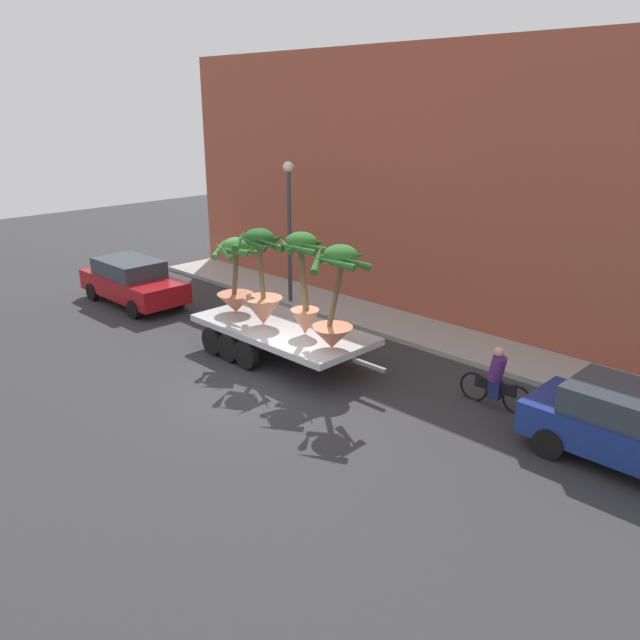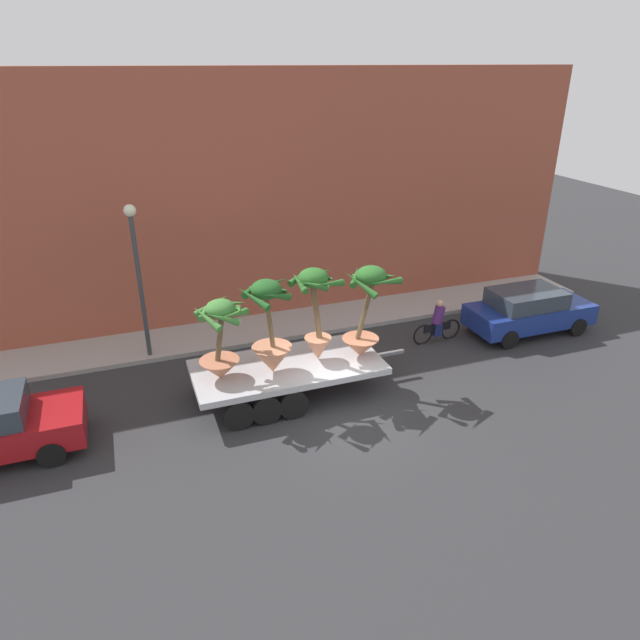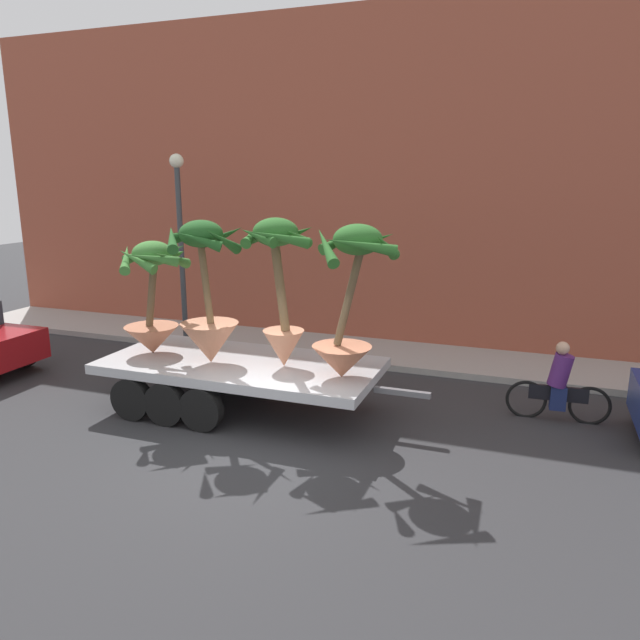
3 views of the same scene
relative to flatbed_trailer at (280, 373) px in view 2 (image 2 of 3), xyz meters
name	(u,v)px [view 2 (image 2 of 3)]	position (x,y,z in m)	size (l,w,h in m)	color
ground_plane	(349,419)	(1.40, -1.74, -0.76)	(60.00, 60.00, 0.00)	#2D2D30
sidewalk	(283,325)	(1.40, 4.36, -0.68)	(24.00, 2.20, 0.15)	#A39E99
building_facade	(266,198)	(1.40, 6.06, 3.52)	(24.00, 1.20, 8.55)	#9E4C38
flatbed_trailer	(280,373)	(0.00, 0.00, 0.00)	(6.28, 2.51, 0.98)	#B7BABF
potted_palm_rear	(316,309)	(1.08, -0.01, 1.79)	(1.46, 1.55, 2.73)	tan
potted_palm_middle	(366,315)	(2.47, -0.24, 1.50)	(1.61, 1.49, 2.68)	#C17251
potted_palm_front	(220,342)	(-1.59, -0.12, 1.29)	(1.51, 1.50, 2.24)	#C17251
potted_palm_extra	(270,335)	(-0.28, -0.25, 1.33)	(1.56, 1.59, 2.67)	tan
cyclist	(438,323)	(5.97, 1.53, -0.09)	(1.84, 0.36, 1.54)	black
parked_car	(528,310)	(9.29, 1.09, 0.07)	(4.36, 1.90, 1.58)	navy
street_lamp	(137,263)	(-3.28, 3.56, 2.47)	(0.36, 0.36, 4.83)	#383D42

